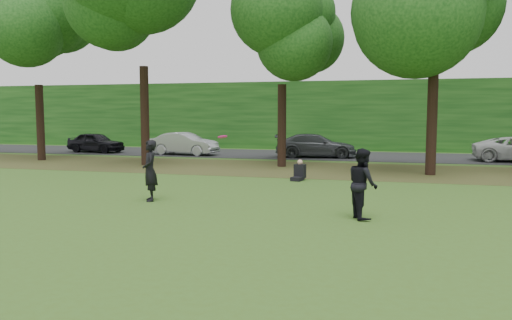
{
  "coord_description": "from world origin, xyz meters",
  "views": [
    {
      "loc": [
        2.33,
        -10.6,
        2.72
      ],
      "look_at": [
        -1.58,
        3.76,
        1.3
      ],
      "focal_mm": 35.0,
      "sensor_mm": 36.0,
      "label": 1
    }
  ],
  "objects_px": {
    "player_right": "(363,184)",
    "frisbee": "(222,137)",
    "seated_person": "(299,172)",
    "player_left": "(150,171)"
  },
  "relations": [
    {
      "from": "player_right",
      "to": "frisbee",
      "type": "bearing_deg",
      "value": 62.94
    },
    {
      "from": "frisbee",
      "to": "seated_person",
      "type": "distance_m",
      "value": 6.79
    },
    {
      "from": "player_left",
      "to": "frisbee",
      "type": "xyz_separation_m",
      "value": [
        2.56,
        -0.59,
        1.1
      ]
    },
    {
      "from": "player_right",
      "to": "seated_person",
      "type": "xyz_separation_m",
      "value": [
        -2.88,
        6.8,
        -0.6
      ]
    },
    {
      "from": "frisbee",
      "to": "seated_person",
      "type": "relative_size",
      "value": 0.45
    },
    {
      "from": "seated_person",
      "to": "frisbee",
      "type": "bearing_deg",
      "value": -87.58
    },
    {
      "from": "player_right",
      "to": "seated_person",
      "type": "bearing_deg",
      "value": 0.41
    },
    {
      "from": "seated_person",
      "to": "player_right",
      "type": "bearing_deg",
      "value": -55.73
    },
    {
      "from": "player_left",
      "to": "seated_person",
      "type": "xyz_separation_m",
      "value": [
        3.58,
        5.9,
        -0.63
      ]
    },
    {
      "from": "seated_person",
      "to": "player_left",
      "type": "bearing_deg",
      "value": -109.93
    }
  ]
}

